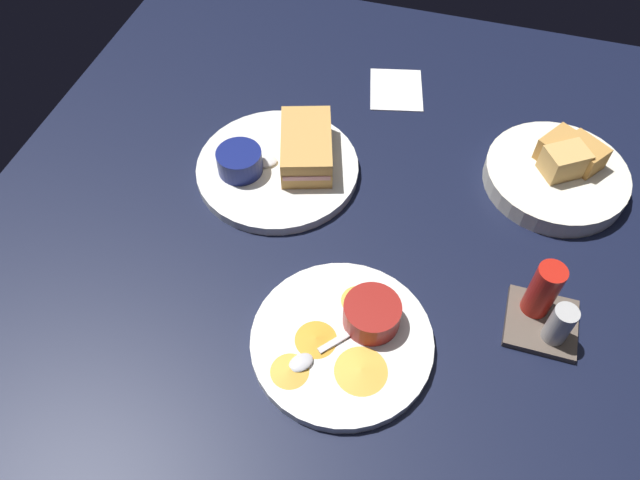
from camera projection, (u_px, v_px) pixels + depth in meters
The scene contains 12 objects.
ground_plane at pixel (353, 223), 91.21cm from camera, with size 110.00×110.00×3.00cm, color black.
plate_sandwich_main at pixel (278, 169), 94.69cm from camera, with size 25.04×25.04×1.60cm, color white.
sandwich_half_near at pixel (306, 147), 93.06cm from camera, with size 14.75×11.18×4.80cm.
ramekin_dark_sauce at pixel (240, 161), 91.88cm from camera, with size 6.86×6.86×3.67cm.
spoon_by_dark_ramekin at pixel (275, 160), 94.16cm from camera, with size 6.77×8.99×0.80cm.
plate_chips_companion at pixel (342, 342), 76.86cm from camera, with size 23.03×23.03×1.60cm, color white.
ramekin_light_gravy at pixel (372, 313), 76.16cm from camera, with size 7.25×7.25×3.60cm.
spoon_by_gravy_ramekin at pixel (309, 357), 74.32cm from camera, with size 8.49×7.50×0.80cm.
plantain_chip_scatter at pixel (336, 349), 75.07cm from camera, with size 18.39×15.40×0.60cm.
bread_basket_rear at pixel (558, 173), 92.36cm from camera, with size 21.31×21.31×7.20cm.
condiment_caddy at pixel (546, 308), 76.73cm from camera, with size 9.00×9.00×9.50cm.
paper_napkin_folded at pixel (395, 89), 106.96cm from camera, with size 11.00×9.00×0.40cm, color white.
Camera 1 is at (55.69, 11.40, 70.04)cm, focal length 34.30 mm.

